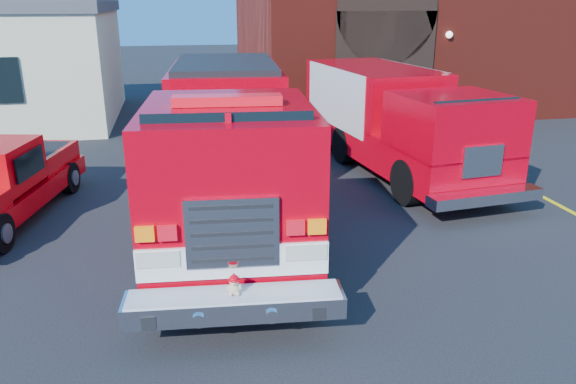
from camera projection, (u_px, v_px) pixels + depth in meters
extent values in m
plane|color=black|center=(276.00, 236.00, 10.91)|extent=(100.00, 100.00, 0.00)
cube|color=yellow|center=(542.00, 197.00, 13.06)|extent=(0.12, 3.00, 0.01)
cube|color=yellow|center=(477.00, 162.00, 15.84)|extent=(0.12, 3.00, 0.01)
cube|color=yellow|center=(431.00, 138.00, 18.62)|extent=(0.12, 3.00, 0.01)
cube|color=maroon|center=(422.00, 9.00, 24.29)|extent=(15.00, 10.00, 8.00)
cube|color=black|center=(384.00, 71.00, 19.62)|extent=(3.60, 0.12, 4.00)
cylinder|color=black|center=(387.00, 11.00, 18.98)|extent=(3.60, 0.12, 3.60)
cube|color=black|center=(0.00, 80.00, 17.27)|extent=(1.20, 0.10, 1.40)
cylinder|color=black|center=(160.00, 257.00, 8.71)|extent=(0.45, 1.15, 1.12)
cylinder|color=black|center=(303.00, 250.00, 8.95)|extent=(0.45, 1.15, 1.12)
cube|color=#C00010|center=(229.00, 175.00, 11.79)|extent=(3.34, 9.35, 0.92)
cube|color=#C00010|center=(226.00, 100.00, 13.61)|extent=(2.93, 4.68, 1.63)
cube|color=#C00010|center=(229.00, 155.00, 8.62)|extent=(2.82, 3.47, 1.53)
cube|color=black|center=(229.00, 150.00, 7.29)|extent=(2.24, 0.28, 0.96)
cube|color=red|center=(227.00, 100.00, 8.35)|extent=(1.65, 0.49, 0.14)
cube|color=white|center=(233.00, 262.00, 7.40)|extent=(2.54, 0.28, 0.45)
cube|color=silver|center=(232.00, 234.00, 7.26)|extent=(1.22, 0.17, 0.96)
cube|color=silver|center=(235.00, 305.00, 7.29)|extent=(2.89, 0.81, 0.28)
cube|color=#B7B7BF|center=(173.00, 101.00, 13.48)|extent=(0.36, 3.65, 1.32)
cube|color=#B7B7BF|center=(279.00, 99.00, 13.75)|extent=(0.36, 3.65, 1.32)
sphere|color=#D3B383|center=(234.00, 289.00, 7.21)|extent=(0.17, 0.17, 0.16)
sphere|color=#D3B383|center=(234.00, 281.00, 7.17)|extent=(0.14, 0.14, 0.13)
sphere|color=#D3B383|center=(230.00, 278.00, 7.17)|extent=(0.05, 0.05, 0.05)
sphere|color=#D3B383|center=(238.00, 277.00, 7.18)|extent=(0.05, 0.05, 0.05)
ellipsoid|color=red|center=(234.00, 278.00, 7.16)|extent=(0.14, 0.14, 0.08)
cylinder|color=red|center=(234.00, 280.00, 7.16)|extent=(0.16, 0.16, 0.01)
cube|color=#C40108|center=(0.00, 196.00, 11.64)|extent=(2.80, 5.24, 0.41)
cube|color=#C40108|center=(28.00, 160.00, 12.89)|extent=(2.02, 2.20, 0.50)
cylinder|color=black|center=(407.00, 182.00, 12.42)|extent=(0.44, 1.06, 1.03)
cylinder|color=black|center=(487.00, 174.00, 13.01)|extent=(0.44, 1.06, 1.03)
cube|color=#C00010|center=(394.00, 140.00, 15.00)|extent=(3.14, 7.73, 0.85)
cube|color=#C00010|center=(373.00, 92.00, 15.92)|extent=(2.84, 4.92, 1.41)
cube|color=#C00010|center=(453.00, 123.00, 12.31)|extent=(2.58, 2.49, 1.22)
cube|color=#B7B7BF|center=(334.00, 97.00, 15.62)|extent=(0.46, 3.93, 1.60)
cube|color=#B7B7BF|center=(410.00, 93.00, 16.29)|extent=(0.46, 3.93, 1.60)
cube|color=silver|center=(485.00, 197.00, 11.49)|extent=(2.57, 0.69, 0.23)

